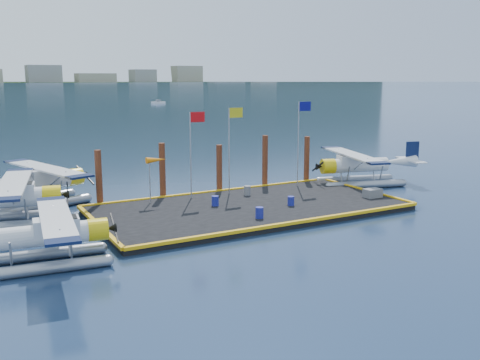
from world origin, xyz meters
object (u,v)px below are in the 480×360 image
object	(u,v)px
piling_1	(162,173)
drum_3	(259,213)
seaplane_b	(7,201)
piling_2	(219,170)
piling_3	(265,163)
piling_4	(307,161)
flagpole_red	(193,141)
flagpole_blue	(301,131)
drum_5	(247,191)
piling_0	(99,180)
seaplane_d	(356,167)
windsock	(156,161)
drum_0	(215,201)
crate	(372,193)
seaplane_a	(49,238)
flagpole_yellow	(232,137)
seaplane_c	(41,184)
drum_1	(291,201)

from	to	relation	value
piling_1	drum_3	bearing A→B (deg)	-71.14
seaplane_b	piling_2	xyz separation A→B (m)	(14.88, 1.79, 0.35)
piling_3	piling_4	size ratio (longest dim) A/B	1.07
flagpole_red	flagpole_blue	bearing A→B (deg)	-0.00
drum_5	flagpole_red	bearing A→B (deg)	163.76
piling_4	seaplane_b	bearing A→B (deg)	-175.53
drum_5	piling_0	distance (m)	10.33
flagpole_red	piling_1	distance (m)	3.28
seaplane_d	windsock	world-z (taller)	windsock
drum_3	windsock	bearing A→B (deg)	119.58
drum_0	piling_0	bearing A→B (deg)	145.53
crate	piling_0	world-z (taller)	piling_0
flagpole_red	flagpole_blue	world-z (taller)	flagpole_blue
seaplane_b	drum_5	size ratio (longest dim) A/B	14.80
seaplane_d	seaplane_b	bearing A→B (deg)	104.72
seaplane_a	flagpole_yellow	distance (m)	16.71
seaplane_c	piling_2	distance (m)	12.60
flagpole_yellow	seaplane_d	bearing A→B (deg)	-3.45
seaplane_b	drum_3	distance (m)	14.95
drum_1	piling_1	size ratio (longest dim) A/B	0.15
crate	drum_0	bearing A→B (deg)	164.24
seaplane_a	flagpole_red	size ratio (longest dim) A/B	1.49
piling_1	piling_4	world-z (taller)	piling_1
seaplane_a	seaplane_d	size ratio (longest dim) A/B	0.91
piling_3	seaplane_c	bearing A→B (deg)	170.95
seaplane_b	seaplane_c	world-z (taller)	seaplane_b
piling_1	drum_1	bearing A→B (deg)	-46.60
drum_3	piling_2	bearing A→B (deg)	79.53
piling_0	drum_5	bearing A→B (deg)	-15.12
seaplane_a	piling_3	xyz separation A→B (m)	(17.89, 10.01, 0.77)
crate	flagpole_yellow	bearing A→B (deg)	143.98
flagpole_blue	windsock	bearing A→B (deg)	180.00
piling_1	piling_4	xyz separation A→B (m)	(12.50, 0.00, -0.10)
crate	piling_4	distance (m)	7.62
drum_3	drum_0	bearing A→B (deg)	103.03
seaplane_c	piling_2	world-z (taller)	piling_2
seaplane_a	drum_3	distance (m)	12.41
seaplane_a	drum_3	xyz separation A→B (m)	(12.31, 1.46, -0.64)
crate	flagpole_yellow	size ratio (longest dim) A/B	0.20
crate	piling_2	world-z (taller)	piling_2
piling_1	flagpole_yellow	bearing A→B (deg)	-18.79
drum_1	piling_0	distance (m)	12.90
piling_4	seaplane_d	bearing A→B (deg)	-34.26
drum_0	flagpole_blue	bearing A→B (deg)	18.04
flagpole_red	seaplane_d	bearing A→B (deg)	-2.72
windsock	piling_2	size ratio (longest dim) A/B	0.82
seaplane_c	piling_0	world-z (taller)	piling_0
seaplane_d	drum_0	world-z (taller)	seaplane_d
flagpole_red	piling_0	bearing A→B (deg)	165.54
piling_4	seaplane_a	bearing A→B (deg)	-155.41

